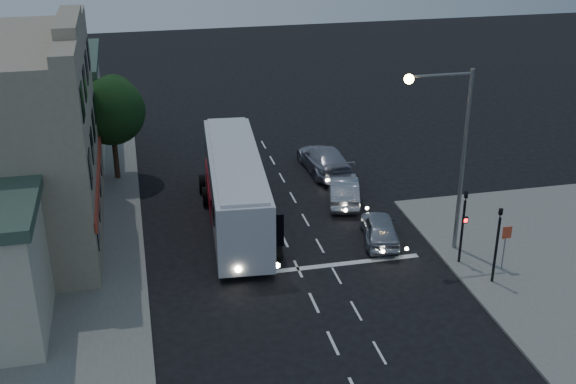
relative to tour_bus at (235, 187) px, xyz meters
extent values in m
plane|color=black|center=(2.07, -7.51, -2.10)|extent=(120.00, 120.00, 0.00)
cube|color=slate|center=(-10.93, 0.49, -2.04)|extent=(12.00, 50.00, 0.12)
cube|color=silver|center=(2.07, -11.51, -2.09)|extent=(0.12, 1.60, 0.01)
cube|color=silver|center=(2.07, -8.51, -2.09)|extent=(0.12, 1.60, 0.01)
cube|color=silver|center=(2.07, -5.51, -2.09)|extent=(0.12, 1.60, 0.01)
cube|color=silver|center=(2.07, -2.51, -2.09)|extent=(0.12, 1.60, 0.01)
cube|color=silver|center=(2.07, 0.49, -2.09)|extent=(0.12, 1.60, 0.01)
cube|color=silver|center=(2.07, 3.49, -2.09)|extent=(0.12, 1.60, 0.01)
cube|color=silver|center=(2.07, 6.49, -2.09)|extent=(0.12, 1.60, 0.01)
cube|color=silver|center=(2.07, 9.49, -2.09)|extent=(0.12, 1.60, 0.01)
cube|color=silver|center=(3.67, -12.51, -2.09)|extent=(0.10, 1.50, 0.01)
cube|color=silver|center=(3.67, -9.51, -2.09)|extent=(0.10, 1.50, 0.01)
cube|color=silver|center=(3.67, -6.51, -2.09)|extent=(0.10, 1.50, 0.01)
cube|color=silver|center=(3.67, -3.51, -2.09)|extent=(0.10, 1.50, 0.01)
cube|color=silver|center=(3.67, -0.51, -2.09)|extent=(0.10, 1.50, 0.01)
cube|color=silver|center=(3.67, 2.49, -2.09)|extent=(0.10, 1.50, 0.01)
cube|color=silver|center=(3.67, 5.49, -2.09)|extent=(0.10, 1.50, 0.01)
cube|color=silver|center=(3.67, 8.49, -2.09)|extent=(0.10, 1.50, 0.01)
cube|color=silver|center=(3.67, 11.49, -2.09)|extent=(0.10, 1.50, 0.01)
cube|color=silver|center=(4.07, -5.51, -2.09)|extent=(8.00, 0.35, 0.01)
cube|color=silver|center=(0.00, 0.00, -0.05)|extent=(3.54, 12.76, 3.36)
cube|color=silver|center=(0.00, 0.00, 1.69)|extent=(3.10, 12.31, 0.19)
cube|color=black|center=(0.00, -6.25, 0.48)|extent=(2.42, 0.30, 1.58)
cube|color=black|center=(1.32, 0.52, 0.64)|extent=(0.81, 10.48, 0.95)
cube|color=black|center=(-1.32, 0.52, 0.64)|extent=(0.81, 10.48, 0.95)
cube|color=#9A000C|center=(1.33, 1.05, -0.52)|extent=(0.46, 5.76, 1.47)
cube|color=#9A000C|center=(-1.33, 1.05, -0.52)|extent=(0.46, 5.76, 1.47)
cylinder|color=black|center=(-1.31, -4.41, -1.57)|extent=(0.44, 1.07, 1.05)
cylinder|color=black|center=(1.31, -4.41, -1.57)|extent=(0.44, 1.07, 1.05)
cylinder|color=black|center=(-1.31, 2.63, -1.57)|extent=(0.44, 1.07, 1.05)
cylinder|color=black|center=(1.31, 2.63, -1.57)|extent=(0.44, 1.07, 1.05)
cylinder|color=black|center=(-1.31, 4.41, -1.57)|extent=(0.44, 1.07, 1.05)
cylinder|color=black|center=(1.31, 4.41, -1.57)|extent=(0.44, 1.07, 1.05)
cylinder|color=#FFF2CC|center=(-0.89, -6.32, -1.31)|extent=(0.28, 0.07, 0.27)
cylinder|color=#FFF2CC|center=(0.89, -6.32, -1.31)|extent=(0.28, 0.07, 0.27)
imported|color=#989FAD|center=(6.72, -3.71, -1.39)|extent=(2.48, 4.41, 1.42)
imported|color=#A3A4AE|center=(6.31, 1.31, -1.34)|extent=(2.62, 4.81, 1.50)
imported|color=#9F9DAD|center=(6.44, 5.93, -1.28)|extent=(2.60, 5.73, 1.63)
cylinder|color=black|center=(9.67, -6.71, -0.38)|extent=(0.12, 0.12, 3.20)
imported|color=black|center=(9.67, -6.71, 1.67)|extent=(0.15, 0.18, 0.90)
cube|color=black|center=(9.67, -6.89, 0.32)|extent=(0.25, 0.12, 0.30)
cube|color=#FF0C0C|center=(9.67, -6.96, 0.32)|extent=(0.16, 0.02, 0.18)
cylinder|color=black|center=(10.37, -8.71, -0.38)|extent=(0.12, 0.12, 3.20)
imported|color=black|center=(10.37, -8.71, 1.67)|extent=(0.18, 0.15, 0.90)
cylinder|color=slate|center=(11.37, -7.71, -0.98)|extent=(0.06, 0.06, 2.00)
cube|color=#C64025|center=(11.37, -7.78, -0.08)|extent=(0.45, 0.03, 0.60)
cylinder|color=slate|center=(10.07, -5.31, 2.52)|extent=(0.20, 0.20, 9.00)
cylinder|color=slate|center=(8.57, -5.31, 6.82)|extent=(3.00, 0.12, 0.12)
sphere|color=#FFBF59|center=(7.07, -5.31, 6.72)|extent=(0.44, 0.44, 0.44)
cube|color=gray|center=(-7.43, 0.49, 8.27)|extent=(1.00, 12.00, 0.50)
cube|color=gray|center=(-7.43, 0.49, 8.77)|extent=(1.00, 6.00, 0.50)
cube|color=#A93626|center=(-6.88, 0.49, 1.02)|extent=(0.15, 12.00, 0.50)
cube|color=black|center=(-6.91, -4.01, 0.22)|extent=(0.06, 1.30, 1.50)
cube|color=black|center=(-6.91, -1.01, 0.22)|extent=(0.06, 1.30, 1.50)
cube|color=black|center=(-6.91, 1.99, 0.22)|extent=(0.06, 1.30, 1.50)
cube|color=black|center=(-6.91, 4.99, 0.22)|extent=(0.06, 1.30, 1.50)
cube|color=black|center=(-6.91, -4.01, 3.22)|extent=(0.06, 1.30, 1.50)
cube|color=black|center=(-6.91, -1.01, 3.22)|extent=(0.06, 1.30, 1.50)
cube|color=black|center=(-6.91, 1.99, 3.22)|extent=(0.06, 1.30, 1.50)
cube|color=black|center=(-6.91, 4.99, 3.22)|extent=(0.06, 1.30, 1.50)
cube|color=black|center=(-6.91, -4.01, 6.22)|extent=(0.06, 1.30, 1.50)
cube|color=black|center=(-6.91, -1.01, 6.22)|extent=(0.06, 1.30, 1.50)
cube|color=black|center=(-6.91, 1.99, 6.22)|extent=(0.06, 1.30, 1.50)
cube|color=black|center=(-6.91, 4.99, 6.22)|extent=(0.06, 1.30, 1.50)
cube|color=#B9B291|center=(-11.43, 12.49, 1.02)|extent=(9.00, 9.00, 6.00)
cube|color=#354D41|center=(-11.43, 12.49, 4.27)|extent=(9.40, 9.40, 0.50)
cylinder|color=black|center=(-6.13, 7.49, -0.58)|extent=(0.32, 0.32, 2.80)
sphere|color=#163913|center=(-6.13, 7.49, 2.22)|extent=(4.00, 4.00, 4.00)
sphere|color=black|center=(-5.93, 8.09, 2.92)|extent=(2.60, 2.60, 2.60)
sphere|color=#163913|center=(-6.43, 6.89, 2.62)|extent=(2.40, 2.40, 2.40)
camera|label=1|loc=(-4.86, -34.28, 15.03)|focal=45.00mm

